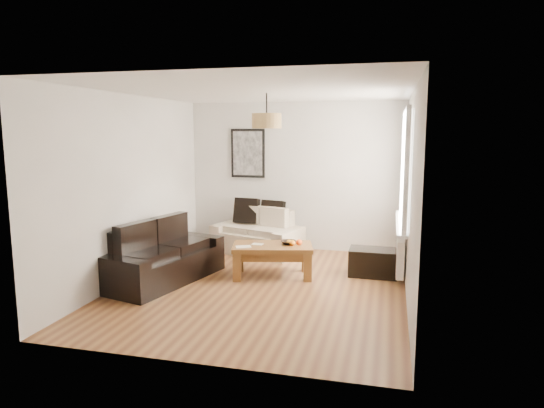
% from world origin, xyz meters
% --- Properties ---
extents(floor, '(4.50, 4.50, 0.00)m').
position_xyz_m(floor, '(0.00, 0.00, 0.00)').
color(floor, brown).
rests_on(floor, ground).
extents(ceiling, '(3.80, 4.50, 0.00)m').
position_xyz_m(ceiling, '(0.00, 0.00, 2.60)').
color(ceiling, white).
rests_on(ceiling, floor).
extents(wall_back, '(3.80, 0.04, 2.60)m').
position_xyz_m(wall_back, '(0.00, 2.25, 1.30)').
color(wall_back, silver).
rests_on(wall_back, floor).
extents(wall_front, '(3.80, 0.04, 2.60)m').
position_xyz_m(wall_front, '(0.00, -2.25, 1.30)').
color(wall_front, silver).
rests_on(wall_front, floor).
extents(wall_left, '(0.04, 4.50, 2.60)m').
position_xyz_m(wall_left, '(-1.90, 0.00, 1.30)').
color(wall_left, silver).
rests_on(wall_left, floor).
extents(wall_right, '(0.04, 4.50, 2.60)m').
position_xyz_m(wall_right, '(1.90, 0.00, 1.30)').
color(wall_right, silver).
rests_on(wall_right, floor).
extents(window_bay, '(0.14, 1.90, 1.60)m').
position_xyz_m(window_bay, '(1.86, 0.80, 1.60)').
color(window_bay, white).
rests_on(window_bay, wall_right).
extents(radiator, '(0.10, 0.90, 0.52)m').
position_xyz_m(radiator, '(1.82, 0.80, 0.38)').
color(radiator, white).
rests_on(radiator, wall_right).
extents(poster, '(0.62, 0.04, 0.87)m').
position_xyz_m(poster, '(-0.85, 2.22, 1.70)').
color(poster, black).
rests_on(poster, wall_back).
extents(pendant_shade, '(0.40, 0.40, 0.20)m').
position_xyz_m(pendant_shade, '(0.00, 0.30, 2.23)').
color(pendant_shade, tan).
rests_on(pendant_shade, ceiling).
extents(loveseat_cream, '(1.65, 1.21, 0.74)m').
position_xyz_m(loveseat_cream, '(-0.56, 1.78, 0.37)').
color(loveseat_cream, beige).
rests_on(loveseat_cream, floor).
extents(sofa_leather, '(1.30, 1.98, 0.79)m').
position_xyz_m(sofa_leather, '(-1.43, -0.06, 0.39)').
color(sofa_leather, black).
rests_on(sofa_leather, floor).
extents(coffee_table, '(1.25, 0.87, 0.47)m').
position_xyz_m(coffee_table, '(0.03, 0.51, 0.23)').
color(coffee_table, brown).
rests_on(coffee_table, floor).
extents(ottoman, '(0.69, 0.45, 0.39)m').
position_xyz_m(ottoman, '(1.45, 0.90, 0.20)').
color(ottoman, black).
rests_on(ottoman, floor).
extents(cushion_left, '(0.46, 0.19, 0.44)m').
position_xyz_m(cushion_left, '(-0.81, 1.96, 0.70)').
color(cushion_left, black).
rests_on(cushion_left, loveseat_cream).
extents(cushion_right, '(0.44, 0.22, 0.42)m').
position_xyz_m(cushion_right, '(-0.33, 1.96, 0.69)').
color(cushion_right, black).
rests_on(cushion_right, loveseat_cream).
extents(fruit_bowl, '(0.28, 0.28, 0.05)m').
position_xyz_m(fruit_bowl, '(0.25, 0.60, 0.49)').
color(fruit_bowl, black).
rests_on(fruit_bowl, coffee_table).
extents(orange_a, '(0.10, 0.10, 0.08)m').
position_xyz_m(orange_a, '(0.32, 0.53, 0.51)').
color(orange_a, orange).
rests_on(orange_a, fruit_bowl).
extents(orange_b, '(0.12, 0.12, 0.09)m').
position_xyz_m(orange_b, '(0.41, 0.59, 0.51)').
color(orange_b, '#E14D12').
rests_on(orange_b, fruit_bowl).
extents(orange_c, '(0.07, 0.07, 0.07)m').
position_xyz_m(orange_c, '(0.26, 0.57, 0.51)').
color(orange_c, '#FFA215').
rests_on(orange_c, fruit_bowl).
extents(papers, '(0.25, 0.22, 0.01)m').
position_xyz_m(papers, '(-0.34, 0.29, 0.47)').
color(papers, silver).
rests_on(papers, coffee_table).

